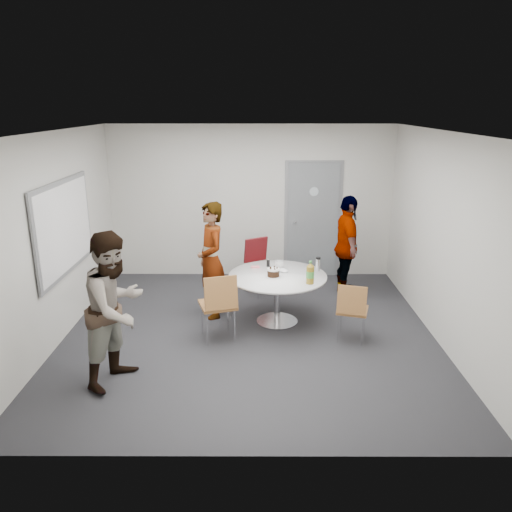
{
  "coord_description": "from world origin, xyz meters",
  "views": [
    {
      "loc": [
        0.11,
        -6.24,
        3.02
      ],
      "look_at": [
        0.09,
        0.25,
        1.04
      ],
      "focal_mm": 35.0,
      "sensor_mm": 36.0,
      "label": 1
    }
  ],
  "objects_px": {
    "chair_far": "(259,260)",
    "person_left": "(116,309)",
    "person_right": "(347,246)",
    "whiteboard": "(65,227)",
    "door": "(313,220)",
    "table": "(279,281)",
    "chair_near_left": "(219,301)",
    "chair_near_right": "(352,307)",
    "person_main": "(211,260)"
  },
  "relations": [
    {
      "from": "chair_near_left",
      "to": "chair_far",
      "type": "xyz_separation_m",
      "value": [
        0.53,
        1.83,
        -0.02
      ]
    },
    {
      "from": "whiteboard",
      "to": "person_right",
      "type": "bearing_deg",
      "value": 17.66
    },
    {
      "from": "whiteboard",
      "to": "chair_near_left",
      "type": "xyz_separation_m",
      "value": [
        2.07,
        -0.43,
        -0.87
      ]
    },
    {
      "from": "chair_near_right",
      "to": "person_left",
      "type": "xyz_separation_m",
      "value": [
        -2.79,
        -0.96,
        0.38
      ]
    },
    {
      "from": "person_main",
      "to": "person_left",
      "type": "distance_m",
      "value": 2.03
    },
    {
      "from": "person_main",
      "to": "person_right",
      "type": "height_order",
      "value": "person_main"
    },
    {
      "from": "chair_far",
      "to": "person_right",
      "type": "distance_m",
      "value": 1.44
    },
    {
      "from": "door",
      "to": "chair_near_right",
      "type": "height_order",
      "value": "door"
    },
    {
      "from": "table",
      "to": "chair_far",
      "type": "relative_size",
      "value": 1.52
    },
    {
      "from": "chair_near_left",
      "to": "table",
      "type": "bearing_deg",
      "value": 19.35
    },
    {
      "from": "chair_near_left",
      "to": "person_left",
      "type": "height_order",
      "value": "person_left"
    },
    {
      "from": "table",
      "to": "person_right",
      "type": "bearing_deg",
      "value": 44.37
    },
    {
      "from": "door",
      "to": "whiteboard",
      "type": "xyz_separation_m",
      "value": [
        -3.56,
        -2.28,
        0.42
      ]
    },
    {
      "from": "chair_near_right",
      "to": "person_main",
      "type": "xyz_separation_m",
      "value": [
        -1.9,
        0.87,
        0.36
      ]
    },
    {
      "from": "person_main",
      "to": "chair_near_right",
      "type": "bearing_deg",
      "value": 44.06
    },
    {
      "from": "person_main",
      "to": "person_left",
      "type": "bearing_deg",
      "value": -47.33
    },
    {
      "from": "whiteboard",
      "to": "chair_near_right",
      "type": "relative_size",
      "value": 2.33
    },
    {
      "from": "chair_near_right",
      "to": "chair_far",
      "type": "relative_size",
      "value": 0.89
    },
    {
      "from": "person_main",
      "to": "person_left",
      "type": "relative_size",
      "value": 0.98
    },
    {
      "from": "door",
      "to": "chair_near_right",
      "type": "distance_m",
      "value": 2.78
    },
    {
      "from": "chair_near_right",
      "to": "chair_far",
      "type": "xyz_separation_m",
      "value": [
        -1.2,
        1.83,
        0.06
      ]
    },
    {
      "from": "door",
      "to": "person_right",
      "type": "height_order",
      "value": "door"
    },
    {
      "from": "table",
      "to": "chair_near_right",
      "type": "relative_size",
      "value": 1.69
    },
    {
      "from": "person_right",
      "to": "door",
      "type": "bearing_deg",
      "value": 20.97
    },
    {
      "from": "door",
      "to": "person_right",
      "type": "relative_size",
      "value": 1.28
    },
    {
      "from": "chair_near_left",
      "to": "person_main",
      "type": "height_order",
      "value": "person_main"
    },
    {
      "from": "chair_far",
      "to": "person_left",
      "type": "bearing_deg",
      "value": 30.48
    },
    {
      "from": "chair_near_right",
      "to": "person_main",
      "type": "relative_size",
      "value": 0.48
    },
    {
      "from": "door",
      "to": "person_main",
      "type": "relative_size",
      "value": 1.24
    },
    {
      "from": "chair_near_left",
      "to": "person_main",
      "type": "distance_m",
      "value": 0.92
    },
    {
      "from": "door",
      "to": "chair_far",
      "type": "height_order",
      "value": "door"
    },
    {
      "from": "door",
      "to": "chair_near_left",
      "type": "xyz_separation_m",
      "value": [
        -1.49,
        -2.71,
        -0.45
      ]
    },
    {
      "from": "table",
      "to": "person_left",
      "type": "distance_m",
      "value": 2.45
    },
    {
      "from": "table",
      "to": "person_main",
      "type": "relative_size",
      "value": 0.81
    },
    {
      "from": "door",
      "to": "person_left",
      "type": "height_order",
      "value": "door"
    },
    {
      "from": "chair_near_left",
      "to": "person_main",
      "type": "xyz_separation_m",
      "value": [
        -0.17,
        0.86,
        0.28
      ]
    },
    {
      "from": "person_right",
      "to": "whiteboard",
      "type": "bearing_deg",
      "value": 104.51
    },
    {
      "from": "table",
      "to": "whiteboard",
      "type": "bearing_deg",
      "value": -176.63
    },
    {
      "from": "table",
      "to": "chair_near_left",
      "type": "height_order",
      "value": "table"
    },
    {
      "from": "chair_near_left",
      "to": "person_right",
      "type": "distance_m",
      "value": 2.6
    },
    {
      "from": "chair_near_left",
      "to": "chair_far",
      "type": "bearing_deg",
      "value": 56.67
    },
    {
      "from": "table",
      "to": "chair_near_left",
      "type": "bearing_deg",
      "value": -143.4
    },
    {
      "from": "person_main",
      "to": "person_right",
      "type": "bearing_deg",
      "value": 90.39
    },
    {
      "from": "table",
      "to": "chair_far",
      "type": "distance_m",
      "value": 1.26
    },
    {
      "from": "chair_near_left",
      "to": "chair_far",
      "type": "relative_size",
      "value": 1.03
    },
    {
      "from": "door",
      "to": "chair_near_right",
      "type": "bearing_deg",
      "value": -84.92
    },
    {
      "from": "table",
      "to": "person_left",
      "type": "relative_size",
      "value": 0.79
    },
    {
      "from": "chair_near_left",
      "to": "person_left",
      "type": "bearing_deg",
      "value": -155.02
    },
    {
      "from": "table",
      "to": "chair_near_left",
      "type": "relative_size",
      "value": 1.47
    },
    {
      "from": "whiteboard",
      "to": "table",
      "type": "height_order",
      "value": "whiteboard"
    }
  ]
}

